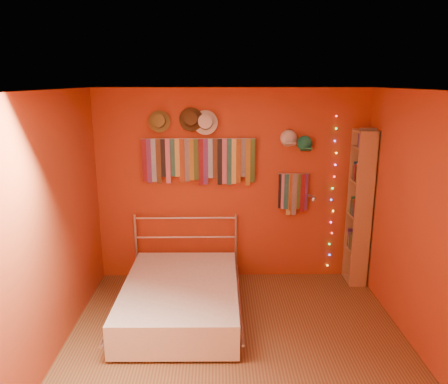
{
  "coord_description": "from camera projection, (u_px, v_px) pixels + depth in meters",
  "views": [
    {
      "loc": [
        -0.2,
        -3.76,
        2.58
      ],
      "look_at": [
        -0.12,
        0.9,
        1.39
      ],
      "focal_mm": 35.0,
      "sensor_mm": 36.0,
      "label": 1
    }
  ],
  "objects": [
    {
      "name": "cap_white",
      "position": [
        289.0,
        138.0,
        5.47
      ],
      "size": [
        0.2,
        0.25,
        0.2
      ],
      "color": "beige",
      "rests_on": "back_wall"
    },
    {
      "name": "tie_rack",
      "position": [
        199.0,
        160.0,
        5.51
      ],
      "size": [
        1.45,
        0.03,
        0.61
      ],
      "color": "#BCBCC1",
      "rests_on": "back_wall"
    },
    {
      "name": "reading_lamp",
      "position": [
        313.0,
        199.0,
        5.47
      ],
      "size": [
        0.07,
        0.32,
        0.09
      ],
      "color": "#BCBCC1",
      "rests_on": "back_wall"
    },
    {
      "name": "fedora_white",
      "position": [
        205.0,
        122.0,
        5.36
      ],
      "size": [
        0.3,
        0.17,
        0.3
      ],
      "rotation": [
        1.36,
        0.0,
        0.0
      ],
      "color": "silver",
      "rests_on": "back_wall"
    },
    {
      "name": "left_wall",
      "position": [
        46.0,
        232.0,
        3.94
      ],
      "size": [
        0.02,
        3.5,
        2.5
      ],
      "primitive_type": "cube",
      "color": "#973718",
      "rests_on": "ground"
    },
    {
      "name": "small_tie_rack",
      "position": [
        293.0,
        192.0,
        5.63
      ],
      "size": [
        0.4,
        0.03,
        0.55
      ],
      "color": "#BCBCC1",
      "rests_on": "back_wall"
    },
    {
      "name": "bookshelf",
      "position": [
        363.0,
        207.0,
        5.54
      ],
      "size": [
        0.25,
        0.34,
        2.0
      ],
      "color": "olive",
      "rests_on": "ground"
    },
    {
      "name": "ceiling",
      "position": [
        240.0,
        90.0,
        3.66
      ],
      "size": [
        3.5,
        3.5,
        0.02
      ],
      "primitive_type": "cube",
      "color": "white",
      "rests_on": "back_wall"
    },
    {
      "name": "cap_green",
      "position": [
        305.0,
        144.0,
        5.49
      ],
      "size": [
        0.19,
        0.23,
        0.19
      ],
      "color": "#1B7958",
      "rests_on": "back_wall"
    },
    {
      "name": "ground",
      "position": [
        238.0,
        351.0,
        4.28
      ],
      "size": [
        3.5,
        3.5,
        0.0
      ],
      "primitive_type": "plane",
      "color": "brown",
      "rests_on": "ground"
    },
    {
      "name": "bed",
      "position": [
        181.0,
        298.0,
        4.91
      ],
      "size": [
        1.37,
        1.87,
        0.9
      ],
      "rotation": [
        0.0,
        0.0,
        -0.01
      ],
      "color": "#BCBCC1",
      "rests_on": "ground"
    },
    {
      "name": "fairy_lights",
      "position": [
        333.0,
        194.0,
        5.68
      ],
      "size": [
        0.06,
        0.02,
        2.03
      ],
      "color": "#FF3333",
      "rests_on": "back_wall"
    },
    {
      "name": "fedora_olive",
      "position": [
        159.0,
        121.0,
        5.35
      ],
      "size": [
        0.27,
        0.15,
        0.27
      ],
      "rotation": [
        1.36,
        0.0,
        0.0
      ],
      "color": "olive",
      "rests_on": "back_wall"
    },
    {
      "name": "right_wall",
      "position": [
        429.0,
        230.0,
        4.0
      ],
      "size": [
        0.02,
        3.5,
        2.5
      ],
      "primitive_type": "cube",
      "color": "#973718",
      "rests_on": "ground"
    },
    {
      "name": "back_wall",
      "position": [
        232.0,
        186.0,
        5.67
      ],
      "size": [
        3.5,
        0.02,
        2.5
      ],
      "primitive_type": "cube",
      "color": "#973718",
      "rests_on": "ground"
    },
    {
      "name": "fedora_brown",
      "position": [
        191.0,
        119.0,
        5.35
      ],
      "size": [
        0.3,
        0.16,
        0.29
      ],
      "rotation": [
        1.36,
        0.0,
        0.0
      ],
      "color": "#453218",
      "rests_on": "back_wall"
    }
  ]
}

